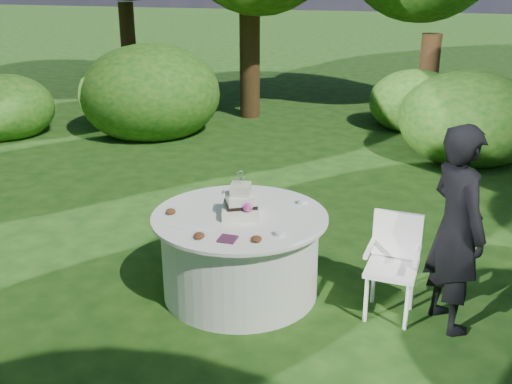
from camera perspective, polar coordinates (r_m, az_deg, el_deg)
ground at (r=5.61m, az=-1.49°, el=-9.45°), size 80.00×80.00×0.00m
napkins at (r=4.79m, az=-2.72°, el=-4.49°), size 0.14×0.14×0.02m
feather_plume at (r=5.01m, az=-6.24°, el=-3.46°), size 0.48×0.07×0.01m
guest at (r=5.02m, az=18.55°, el=-3.36°), size 0.68×0.75×1.72m
table at (r=5.43m, az=-1.52°, el=-5.90°), size 1.56×1.56×0.77m
cake at (r=5.19m, az=-1.45°, el=-1.19°), size 0.39×0.39×0.43m
chair at (r=5.21m, az=12.98°, el=-6.08°), size 0.46×0.44×0.89m
votives at (r=5.38m, az=1.27°, el=-1.47°), size 0.85×0.90×0.04m
petal_cups at (r=4.96m, az=-4.66°, el=-3.44°), size 0.98×0.49×0.05m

